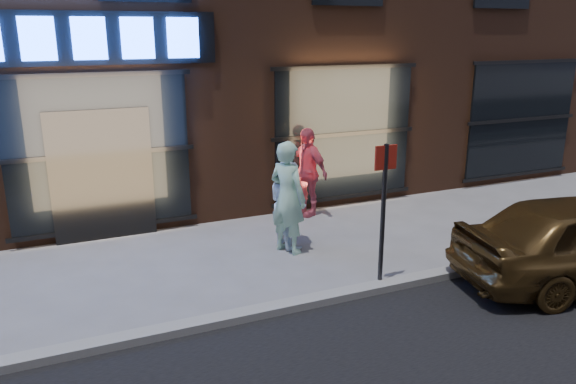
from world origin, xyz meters
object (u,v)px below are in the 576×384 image
man_bowtie (288,197)px  sign_post (384,203)px  man_cap (288,203)px  passerby (307,172)px

man_bowtie → sign_post: size_ratio=0.89×
sign_post → man_bowtie: bearing=110.3°
man_cap → passerby: size_ratio=0.86×
sign_post → passerby: bearing=82.1°
passerby → sign_post: bearing=-27.4°
man_cap → sign_post: size_ratio=0.72×
man_cap → sign_post: (0.58, -2.13, 0.54)m
man_bowtie → passerby: man_bowtie is taller
man_bowtie → passerby: (1.18, 1.72, -0.06)m
man_cap → sign_post: 2.28m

